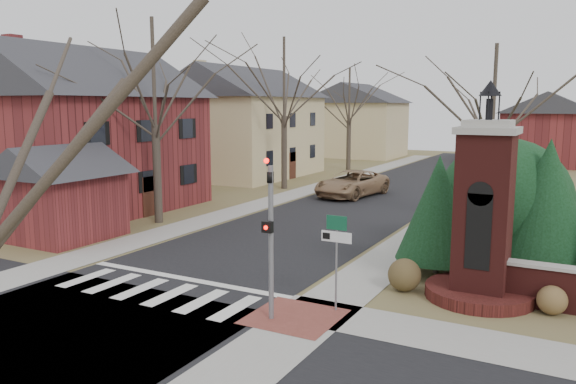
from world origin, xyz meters
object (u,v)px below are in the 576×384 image
Objects in this scene: sign_post at (336,244)px; pickup_truck at (352,183)px; distant_car at (475,155)px; traffic_signal_pole at (270,226)px; brick_gate_monument at (483,228)px.

pickup_truck is at bearing 110.58° from sign_post.
sign_post reaches higher than pickup_truck.
sign_post is 20.50m from pickup_truck.
sign_post is 44.00m from distant_car.
distant_car is at bearing 93.42° from traffic_signal_pole.
distant_car is (-3.99, 43.81, -1.14)m from sign_post.
pickup_truck is (-5.90, 20.57, -1.77)m from traffic_signal_pole.
sign_post reaches higher than distant_car.
brick_gate_monument reaches higher than sign_post.
distant_car is at bearing 91.77° from pickup_truck.
traffic_signal_pole reaches higher than sign_post.
traffic_signal_pole is 0.69× the size of brick_gate_monument.
traffic_signal_pole is at bearing -64.83° from pickup_truck.
traffic_signal_pole is 0.91× the size of distant_car.
distant_car is (-2.70, 45.22, -1.77)m from traffic_signal_pole.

